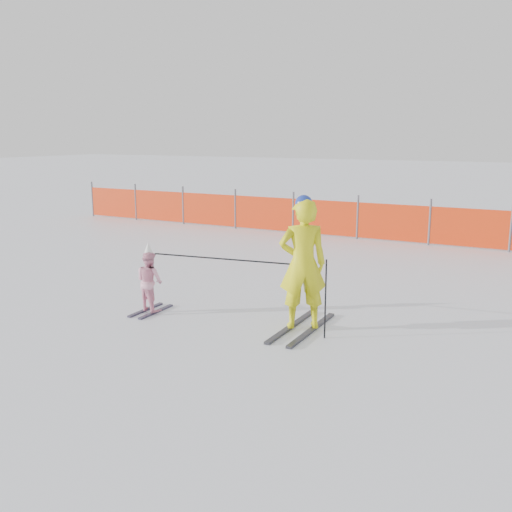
% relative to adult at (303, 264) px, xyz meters
% --- Properties ---
extents(ground, '(120.00, 120.00, 0.00)m').
position_rel_adult_xyz_m(ground, '(-0.93, -0.23, -1.03)').
color(ground, white).
rests_on(ground, ground).
extents(adult, '(0.86, 1.70, 2.06)m').
position_rel_adult_xyz_m(adult, '(0.00, 0.00, 0.00)').
color(adult, black).
rests_on(adult, ground).
extents(child, '(0.56, 0.86, 1.19)m').
position_rel_adult_xyz_m(child, '(-2.59, -0.38, -0.48)').
color(child, black).
rests_on(child, ground).
extents(ski_poles, '(2.93, 0.37, 1.18)m').
position_rel_adult_xyz_m(ski_poles, '(-0.72, -0.19, -0.16)').
color(ski_poles, black).
rests_on(ski_poles, ground).
extents(safety_fence, '(16.18, 0.06, 1.25)m').
position_rel_adult_xyz_m(safety_fence, '(-3.62, 7.85, -0.47)').
color(safety_fence, '#595960').
rests_on(safety_fence, ground).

